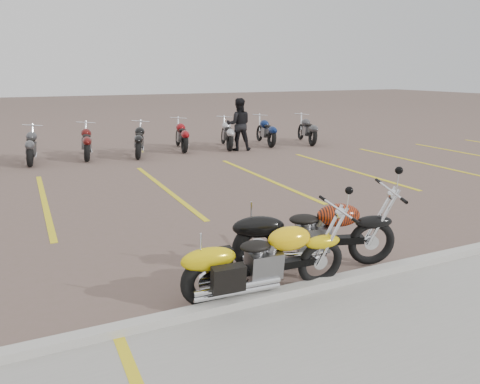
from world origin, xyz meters
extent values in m
plane|color=brown|center=(0.00, 0.00, 0.00)|extent=(100.00, 100.00, 0.00)
cube|color=#ADAAA3|center=(0.00, -2.00, 0.06)|extent=(60.00, 0.18, 0.12)
torus|color=black|center=(0.35, -1.89, 0.32)|extent=(0.65, 0.15, 0.64)
torus|color=black|center=(-1.18, -1.79, 0.32)|extent=(0.69, 0.21, 0.68)
cube|color=black|center=(-0.42, -1.84, 0.37)|extent=(1.29, 0.20, 0.10)
cube|color=slate|center=(-0.47, -1.84, 0.43)|extent=(0.43, 0.32, 0.34)
ellipsoid|color=yellow|center=(-0.14, -1.86, 0.73)|extent=(0.59, 0.35, 0.30)
ellipsoid|color=black|center=(-0.59, -1.83, 0.69)|extent=(0.40, 0.28, 0.12)
torus|color=black|center=(1.39, -1.67, 0.34)|extent=(0.69, 0.32, 0.69)
torus|color=black|center=(-0.18, -1.17, 0.34)|extent=(0.75, 0.40, 0.73)
cube|color=black|center=(0.60, -1.42, 0.40)|extent=(1.36, 0.54, 0.11)
cube|color=slate|center=(0.55, -1.40, 0.47)|extent=(0.52, 0.44, 0.36)
ellipsoid|color=black|center=(0.89, -1.51, 0.79)|extent=(0.69, 0.51, 0.32)
ellipsoid|color=black|center=(0.42, -1.36, 0.74)|extent=(0.48, 0.39, 0.13)
imported|color=black|center=(3.99, 8.40, 0.92)|extent=(1.07, 0.95, 1.83)
camera|label=1|loc=(-3.01, -6.59, 2.75)|focal=35.00mm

